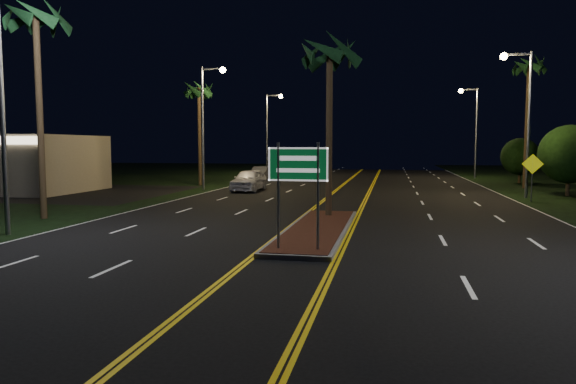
% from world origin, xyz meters
% --- Properties ---
extents(ground, '(120.00, 120.00, 0.00)m').
position_xyz_m(ground, '(0.00, 0.00, 0.00)').
color(ground, black).
rests_on(ground, ground).
extents(median_island, '(2.25, 10.25, 0.17)m').
position_xyz_m(median_island, '(0.00, 7.00, 0.08)').
color(median_island, gray).
rests_on(median_island, ground).
extents(highway_sign, '(1.80, 0.08, 3.20)m').
position_xyz_m(highway_sign, '(0.00, 2.80, 2.40)').
color(highway_sign, gray).
rests_on(highway_sign, ground).
extents(streetlight_left_near, '(1.91, 0.44, 9.00)m').
position_xyz_m(streetlight_left_near, '(-10.61, 4.00, 5.66)').
color(streetlight_left_near, gray).
rests_on(streetlight_left_near, ground).
extents(streetlight_left_mid, '(1.91, 0.44, 9.00)m').
position_xyz_m(streetlight_left_mid, '(-10.61, 24.00, 5.66)').
color(streetlight_left_mid, gray).
rests_on(streetlight_left_mid, ground).
extents(streetlight_left_far, '(1.91, 0.44, 9.00)m').
position_xyz_m(streetlight_left_far, '(-10.61, 44.00, 5.66)').
color(streetlight_left_far, gray).
rests_on(streetlight_left_far, ground).
extents(streetlight_right_mid, '(1.91, 0.44, 9.00)m').
position_xyz_m(streetlight_right_mid, '(10.61, 22.00, 5.66)').
color(streetlight_right_mid, gray).
rests_on(streetlight_right_mid, ground).
extents(streetlight_right_far, '(1.91, 0.44, 9.00)m').
position_xyz_m(streetlight_right_far, '(10.61, 42.00, 5.66)').
color(streetlight_right_far, gray).
rests_on(streetlight_right_far, ground).
extents(palm_median, '(2.40, 2.40, 8.30)m').
position_xyz_m(palm_median, '(0.00, 10.50, 7.28)').
color(palm_median, '#382819').
rests_on(palm_median, ground).
extents(palm_left_near, '(2.40, 2.40, 9.80)m').
position_xyz_m(palm_left_near, '(-12.50, 8.00, 8.68)').
color(palm_left_near, '#382819').
rests_on(palm_left_near, ground).
extents(palm_left_far, '(2.40, 2.40, 8.80)m').
position_xyz_m(palm_left_far, '(-12.80, 28.00, 7.75)').
color(palm_left_far, '#382819').
rests_on(palm_left_far, ground).
extents(palm_right_far, '(2.40, 2.40, 10.30)m').
position_xyz_m(palm_right_far, '(12.80, 30.00, 9.14)').
color(palm_right_far, '#382819').
rests_on(palm_right_far, ground).
extents(shrub_mid, '(3.78, 3.78, 4.62)m').
position_xyz_m(shrub_mid, '(14.00, 24.00, 2.73)').
color(shrub_mid, '#382819').
rests_on(shrub_mid, ground).
extents(shrub_far, '(3.24, 3.24, 3.96)m').
position_xyz_m(shrub_far, '(13.80, 36.00, 2.34)').
color(shrub_far, '#382819').
rests_on(shrub_far, ground).
extents(car_near, '(2.38, 5.55, 1.85)m').
position_xyz_m(car_near, '(-7.42, 23.74, 0.92)').
color(car_near, white).
rests_on(car_near, ground).
extents(car_far, '(2.02, 4.69, 1.56)m').
position_xyz_m(car_far, '(-9.27, 34.47, 0.78)').
color(car_far, '#A5A7AF').
rests_on(car_far, ground).
extents(warning_sign, '(1.15, 0.28, 2.79)m').
position_xyz_m(warning_sign, '(10.80, 19.95, 1.84)').
color(warning_sign, gray).
rests_on(warning_sign, ground).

